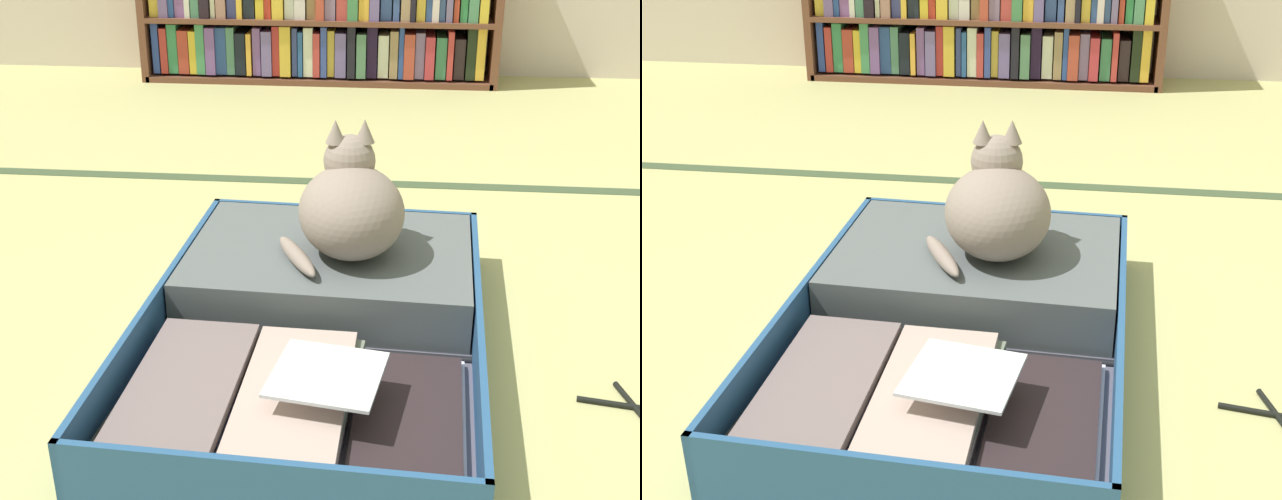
{
  "view_description": "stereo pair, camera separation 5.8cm",
  "coord_description": "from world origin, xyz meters",
  "views": [
    {
      "loc": [
        0.04,
        -1.2,
        0.85
      ],
      "look_at": [
        -0.09,
        0.14,
        0.22
      ],
      "focal_mm": 47.39,
      "sensor_mm": 36.0,
      "label": 1
    },
    {
      "loc": [
        0.09,
        -1.19,
        0.85
      ],
      "look_at": [
        -0.09,
        0.14,
        0.22
      ],
      "focal_mm": 47.39,
      "sensor_mm": 36.0,
      "label": 2
    }
  ],
  "objects": [
    {
      "name": "ground_plane",
      "position": [
        0.0,
        0.0,
        0.0
      ],
      "size": [
        10.0,
        10.0,
        0.0
      ],
      "primitive_type": "plane",
      "color": "tan"
    },
    {
      "name": "black_cat",
      "position": [
        -0.05,
        0.35,
        0.22
      ],
      "size": [
        0.28,
        0.29,
        0.26
      ],
      "color": "gray",
      "rests_on": "open_suitcase"
    },
    {
      "name": "open_suitcase",
      "position": [
        -0.11,
        0.21,
        0.05
      ],
      "size": [
        0.64,
        0.94,
        0.12
      ],
      "color": "#275282",
      "rests_on": "ground_plane"
    },
    {
      "name": "tatami_border",
      "position": [
        0.0,
        1.06,
        0.0
      ],
      "size": [
        4.8,
        0.05,
        0.0
      ],
      "color": "#3D4F33",
      "rests_on": "ground_plane"
    }
  ]
}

